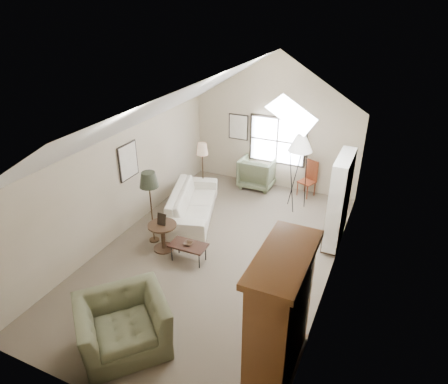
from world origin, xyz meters
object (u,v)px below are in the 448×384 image
at_px(coffee_table, 189,252).
at_px(side_table, 163,237).
at_px(sofa, 192,203).
at_px(armchair_far, 258,172).
at_px(side_chair, 307,179).
at_px(armoire, 280,316).
at_px(armchair_near, 123,325).

height_order(coffee_table, side_table, side_table).
xyz_separation_m(sofa, side_table, (0.10, -1.60, -0.05)).
height_order(armchair_far, coffee_table, armchair_far).
xyz_separation_m(sofa, side_chair, (2.43, 2.44, 0.15)).
distance_m(armchair_far, side_table, 4.13).
bearing_deg(side_chair, side_table, -96.49).
bearing_deg(side_table, armchair_far, 78.38).
distance_m(armoire, side_table, 4.04).
height_order(armoire, coffee_table, armoire).
height_order(sofa, coffee_table, sofa).
bearing_deg(armchair_far, sofa, 68.66).
bearing_deg(sofa, armoire, -155.23).
bearing_deg(armchair_near, armchair_far, 42.96).
relative_size(armchair_near, side_table, 2.16).
distance_m(armoire, armchair_near, 2.61).
bearing_deg(armoire, coffee_table, 144.05).
distance_m(armchair_far, coffee_table, 4.20).
height_order(armchair_near, side_table, armchair_near).
height_order(coffee_table, side_chair, side_chair).
bearing_deg(armoire, side_table, 148.66).
xyz_separation_m(armchair_near, armchair_far, (-0.10, 6.72, 0.01)).
xyz_separation_m(coffee_table, side_table, (-0.75, 0.15, 0.12)).
bearing_deg(sofa, armchair_near, 174.67).
height_order(armoire, armchair_far, armoire).
bearing_deg(armoire, armchair_far, 112.72).
height_order(armchair_near, side_chair, side_chair).
bearing_deg(armchair_near, coffee_table, 46.20).
distance_m(armoire, coffee_table, 3.38).
distance_m(sofa, coffee_table, 1.95).
bearing_deg(armoire, sofa, 133.58).
relative_size(sofa, armchair_far, 2.55).
xyz_separation_m(armchair_near, side_chair, (1.41, 6.72, 0.07)).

